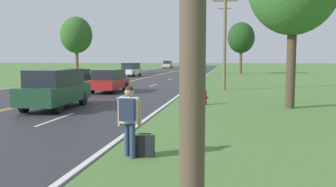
# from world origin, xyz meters

# --- Properties ---
(hitchhiker_person) EXTENTS (0.57, 0.41, 1.67)m
(hitchhiker_person) POSITION_xyz_m (7.67, 2.94, 1.02)
(hitchhiker_person) COLOR navy
(hitchhiker_person) RESTS_ON ground
(suitcase) EXTENTS (0.44, 0.20, 0.56)m
(suitcase) POSITION_xyz_m (8.01, 3.09, 0.26)
(suitcase) COLOR black
(suitcase) RESTS_ON ground
(fire_hydrant) EXTENTS (0.45, 0.29, 0.79)m
(fire_hydrant) POSITION_xyz_m (8.73, 12.89, 0.40)
(fire_hydrant) COLOR red
(fire_hydrant) RESTS_ON ground
(utility_pole_midground) EXTENTS (1.80, 0.24, 7.09)m
(utility_pole_midground) POSITION_xyz_m (9.63, 21.65, 3.70)
(utility_pole_midground) COLOR brown
(utility_pole_midground) RESTS_ON ground
(utility_pole_far) EXTENTS (1.80, 0.24, 9.74)m
(utility_pole_far) POSITION_xyz_m (9.30, 44.98, 5.03)
(utility_pole_far) COLOR brown
(utility_pole_far) RESTS_ON ground
(tree_left_verge) EXTENTS (4.66, 4.66, 8.52)m
(tree_left_verge) POSITION_xyz_m (-12.34, 45.23, 5.82)
(tree_left_verge) COLOR brown
(tree_left_verge) RESTS_ON ground
(tree_mid_treeline) EXTENTS (4.17, 4.17, 8.01)m
(tree_mid_treeline) POSITION_xyz_m (11.84, 52.25, 5.58)
(tree_mid_treeline) COLOR brown
(tree_mid_treeline) RESTS_ON ground
(car_dark_green_suv_nearest) EXTENTS (1.90, 4.55, 1.81)m
(car_dark_green_suv_nearest) POSITION_xyz_m (2.08, 10.29, 0.95)
(car_dark_green_suv_nearest) COLOR black
(car_dark_green_suv_nearest) RESTS_ON ground
(car_red_van_approaching) EXTENTS (1.76, 3.96, 1.58)m
(car_red_van_approaching) POSITION_xyz_m (1.84, 18.47, 0.84)
(car_red_van_approaching) COLOR black
(car_red_van_approaching) RESTS_ON ground
(car_black_sedan_mid_near) EXTENTS (2.00, 4.44, 1.37)m
(car_black_sedan_mid_near) POSITION_xyz_m (-3.57, 25.40, 0.73)
(car_black_sedan_mid_near) COLOR black
(car_black_sedan_mid_near) RESTS_ON ground
(car_white_suv_mid_far) EXTENTS (1.97, 4.78, 1.78)m
(car_white_suv_mid_far) POSITION_xyz_m (-2.79, 40.76, 0.95)
(car_white_suv_mid_far) COLOR black
(car_white_suv_mid_far) RESTS_ON ground
(car_champagne_suv_receding) EXTENTS (1.87, 4.79, 1.87)m
(car_champagne_suv_receding) POSITION_xyz_m (-5.11, 83.47, 0.98)
(car_champagne_suv_receding) COLOR black
(car_champagne_suv_receding) RESTS_ON ground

